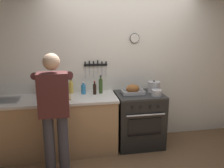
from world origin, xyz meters
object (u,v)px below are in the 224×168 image
person_cook (54,108)px  saucepan (157,93)px  bottle_cooking_oil (71,87)px  roasting_pan (133,90)px  bottle_soy_sauce (95,89)px  stock_pot (154,87)px  stove (139,119)px  bottle_olive_oil (101,86)px  cutting_board (59,98)px  bottle_vinegar (66,88)px  bottle_dish_soap (83,89)px  bottle_wine_red (40,88)px

person_cook → saucepan: bearing=-84.1°
person_cook → saucepan: (1.56, 0.46, -0.00)m
bottle_cooking_oil → roasting_pan: bearing=-13.4°
bottle_soy_sauce → stock_pot: bearing=-2.8°
stove → bottle_olive_oil: (-0.62, 0.16, 0.57)m
bottle_cooking_oil → bottle_olive_oil: bottle_olive_oil is taller
roasting_pan → cutting_board: bearing=-178.4°
cutting_board → bottle_vinegar: size_ratio=1.42×
person_cook → stock_pot: 1.72m
cutting_board → saucepan: bearing=-4.8°
bottle_dish_soap → bottle_cooking_oil: bottle_cooking_oil is taller
roasting_pan → bottle_dish_soap: size_ratio=1.78×
bottle_olive_oil → bottle_wine_red: bearing=178.1°
stove → bottle_vinegar: (-1.19, 0.16, 0.56)m
roasting_pan → bottle_olive_oil: (-0.51, 0.15, 0.05)m
stock_pot → bottle_soy_sauce: 0.99m
bottle_cooking_oil → bottle_vinegar: bottle_vinegar is taller
saucepan → bottle_wine_red: 1.86m
stock_pot → bottle_wine_red: (-1.86, 0.13, 0.04)m
bottle_vinegar → bottle_cooking_oil: bearing=45.5°
cutting_board → bottle_cooking_oil: bearing=55.2°
person_cook → bottle_olive_oil: bearing=-53.0°
bottle_wine_red → cutting_board: bearing=-35.0°
bottle_cooking_oil → stock_pot: bearing=-7.7°
stock_pot → bottle_olive_oil: 0.89m
person_cook → bottle_wine_red: bearing=8.2°
saucepan → bottle_vinegar: (-1.42, 0.31, 0.06)m
roasting_pan → stock_pot: bearing=7.8°
bottle_dish_soap → bottle_olive_oil: size_ratio=0.66×
cutting_board → bottle_olive_oil: 0.70m
bottle_soy_sauce → bottle_wine_red: bearing=174.7°
stock_pot → bottle_dish_soap: (-1.17, 0.11, -0.01)m
stove → roasting_pan: (-0.12, 0.01, 0.52)m
bottle_soy_sauce → person_cook: bearing=-129.8°
cutting_board → bottle_wine_red: size_ratio=1.20×
person_cook → bottle_wine_red: size_ratio=5.56×
bottle_cooking_oil → bottle_vinegar: 0.12m
bottle_cooking_oil → bottle_soy_sauce: size_ratio=1.08×
bottle_vinegar → bottle_wine_red: size_ratio=0.85×
person_cook → bottle_soy_sauce: size_ratio=7.58×
stove → person_cook: size_ratio=0.54×
saucepan → bottle_dish_soap: 1.19m
stove → bottle_soy_sauce: size_ratio=4.11×
bottle_soy_sauce → bottle_cooking_oil: bearing=160.1°
bottle_wine_red → bottle_soy_sauce: bearing=-5.3°
stock_pot → bottle_dish_soap: size_ratio=1.05×
bottle_olive_oil → person_cook: bearing=-132.6°
saucepan → bottle_vinegar: 1.45m
saucepan → bottle_wine_red: (-1.83, 0.34, 0.08)m
stock_pot → bottle_soy_sauce: size_ratio=0.95×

